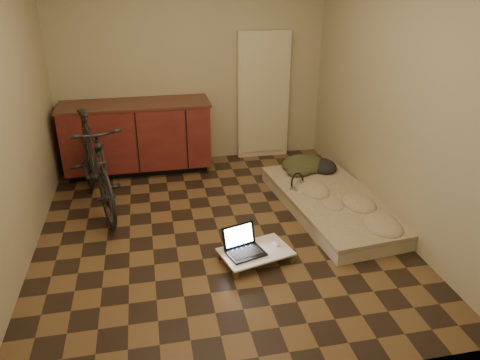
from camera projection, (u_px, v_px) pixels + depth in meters
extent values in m
cube|color=brown|center=(218.00, 229.00, 4.75)|extent=(3.50, 4.00, 0.00)
cube|color=#BCB291|center=(191.00, 64.00, 6.00)|extent=(3.50, 0.00, 2.60)
cube|color=#BCB291|center=(274.00, 205.00, 2.43)|extent=(3.50, 0.00, 2.60)
cube|color=#BCB291|center=(7.00, 116.00, 3.89)|extent=(0.00, 4.00, 2.60)
cube|color=#BCB291|center=(393.00, 95.00, 4.54)|extent=(0.00, 4.00, 2.60)
cube|color=black|center=(140.00, 166.00, 6.14)|extent=(1.70, 0.48, 0.10)
cube|color=#581A18|center=(137.00, 135.00, 5.93)|extent=(1.80, 0.60, 0.78)
cube|color=#512A1D|center=(134.00, 104.00, 5.76)|extent=(1.84, 0.62, 0.03)
cube|color=beige|center=(263.00, 96.00, 6.30)|extent=(0.70, 0.10, 1.70)
imported|color=black|center=(94.00, 159.00, 4.97)|extent=(0.96, 1.84, 1.14)
cube|color=beige|center=(333.00, 205.00, 5.11)|extent=(1.12, 2.04, 0.12)
cube|color=beige|center=(333.00, 198.00, 5.07)|extent=(1.14, 2.06, 0.05)
cube|color=brown|center=(236.00, 275.00, 3.97)|extent=(0.04, 0.04, 0.09)
cube|color=brown|center=(220.00, 255.00, 4.25)|extent=(0.04, 0.04, 0.09)
cube|color=brown|center=(292.00, 258.00, 4.20)|extent=(0.04, 0.04, 0.09)
cube|color=brown|center=(273.00, 240.00, 4.48)|extent=(0.04, 0.04, 0.09)
cube|color=white|center=(256.00, 252.00, 4.20)|extent=(0.70, 0.54, 0.02)
cube|color=black|center=(246.00, 253.00, 4.15)|extent=(0.37, 0.31, 0.02)
cube|color=black|center=(239.00, 235.00, 4.22)|extent=(0.32, 0.15, 0.20)
cube|color=white|center=(239.00, 235.00, 4.22)|extent=(0.27, 0.12, 0.17)
ellipsoid|color=white|center=(276.00, 243.00, 4.28)|extent=(0.08, 0.10, 0.03)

